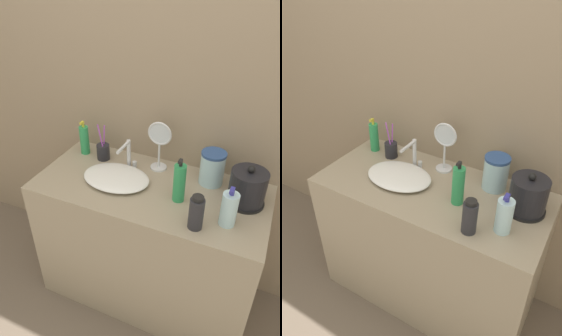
% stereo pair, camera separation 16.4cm
% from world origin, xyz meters
% --- Properties ---
extents(ground_plane, '(12.00, 12.00, 0.00)m').
position_xyz_m(ground_plane, '(0.00, 0.00, 0.00)').
color(ground_plane, '#6B5B4C').
extents(wall_back, '(6.00, 0.04, 2.60)m').
position_xyz_m(wall_back, '(0.00, 0.58, 1.30)').
color(wall_back, gray).
rests_on(wall_back, ground_plane).
extents(vanity_counter, '(1.20, 0.56, 0.81)m').
position_xyz_m(vanity_counter, '(0.00, 0.28, 0.41)').
color(vanity_counter, gray).
rests_on(vanity_counter, ground_plane).
extents(sink_basin, '(0.36, 0.26, 0.04)m').
position_xyz_m(sink_basin, '(-0.18, 0.26, 0.83)').
color(sink_basin, white).
rests_on(sink_basin, vanity_counter).
extents(faucet, '(0.06, 0.14, 0.17)m').
position_xyz_m(faucet, '(-0.18, 0.39, 0.91)').
color(faucet, silver).
rests_on(faucet, vanity_counter).
extents(electric_kettle, '(0.18, 0.18, 0.21)m').
position_xyz_m(electric_kettle, '(0.46, 0.35, 0.89)').
color(electric_kettle, black).
rests_on(electric_kettle, vanity_counter).
extents(toothbrush_cup, '(0.07, 0.07, 0.22)m').
position_xyz_m(toothbrush_cup, '(-0.35, 0.43, 0.86)').
color(toothbrush_cup, '#232328').
rests_on(toothbrush_cup, vanity_counter).
extents(lotion_bottle, '(0.06, 0.06, 0.23)m').
position_xyz_m(lotion_bottle, '(0.17, 0.24, 0.91)').
color(lotion_bottle, '#2D9956').
rests_on(lotion_bottle, vanity_counter).
extents(shampoo_bottle, '(0.07, 0.07, 0.17)m').
position_xyz_m(shampoo_bottle, '(0.29, 0.09, 0.89)').
color(shampoo_bottle, '#28282D').
rests_on(shampoo_bottle, vanity_counter).
extents(mouthwash_bottle, '(0.05, 0.05, 0.21)m').
position_xyz_m(mouthwash_bottle, '(-0.48, 0.44, 0.90)').
color(mouthwash_bottle, '#2D9956').
rests_on(mouthwash_bottle, vanity_counter).
extents(hand_cream_bottle, '(0.07, 0.07, 0.20)m').
position_xyz_m(hand_cream_bottle, '(0.42, 0.17, 0.89)').
color(hand_cream_bottle, silver).
rests_on(hand_cream_bottle, vanity_counter).
extents(vanity_mirror, '(0.13, 0.09, 0.28)m').
position_xyz_m(vanity_mirror, '(-0.02, 0.46, 0.97)').
color(vanity_mirror, silver).
rests_on(vanity_mirror, vanity_counter).
extents(water_pitcher, '(0.13, 0.13, 0.18)m').
position_xyz_m(water_pitcher, '(0.27, 0.45, 0.90)').
color(water_pitcher, '#B2DBEA').
rests_on(water_pitcher, vanity_counter).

